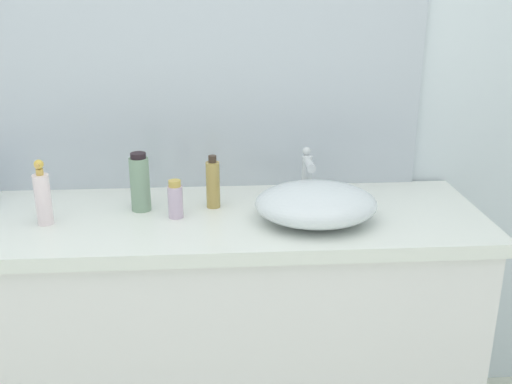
{
  "coord_description": "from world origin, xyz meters",
  "views": [
    {
      "loc": [
        0.09,
        -1.34,
        1.58
      ],
      "look_at": [
        0.21,
        0.39,
        0.97
      ],
      "focal_mm": 42.02,
      "sensor_mm": 36.0,
      "label": 1
    }
  ],
  "objects_px": {
    "lotion_bottle": "(175,200)",
    "perfume_bottle": "(140,183)",
    "soap_dispenser": "(43,197)",
    "sink_basin": "(316,204)",
    "spray_can": "(213,184)"
  },
  "relations": [
    {
      "from": "lotion_bottle",
      "to": "perfume_bottle",
      "type": "xyz_separation_m",
      "value": [
        -0.11,
        0.07,
        0.03
      ]
    },
    {
      "from": "sink_basin",
      "to": "spray_can",
      "type": "height_order",
      "value": "spray_can"
    },
    {
      "from": "sink_basin",
      "to": "spray_can",
      "type": "xyz_separation_m",
      "value": [
        -0.31,
        0.14,
        0.02
      ]
    },
    {
      "from": "lotion_bottle",
      "to": "spray_can",
      "type": "distance_m",
      "value": 0.14
    },
    {
      "from": "soap_dispenser",
      "to": "spray_can",
      "type": "distance_m",
      "value": 0.52
    },
    {
      "from": "soap_dispenser",
      "to": "perfume_bottle",
      "type": "bearing_deg",
      "value": 19.42
    },
    {
      "from": "soap_dispenser",
      "to": "lotion_bottle",
      "type": "distance_m",
      "value": 0.39
    },
    {
      "from": "soap_dispenser",
      "to": "spray_can",
      "type": "xyz_separation_m",
      "value": [
        0.51,
        0.11,
        -0.01
      ]
    },
    {
      "from": "lotion_bottle",
      "to": "perfume_bottle",
      "type": "height_order",
      "value": "perfume_bottle"
    },
    {
      "from": "soap_dispenser",
      "to": "lotion_bottle",
      "type": "relative_size",
      "value": 1.68
    },
    {
      "from": "spray_can",
      "to": "soap_dispenser",
      "type": "bearing_deg",
      "value": -167.92
    },
    {
      "from": "perfume_bottle",
      "to": "lotion_bottle",
      "type": "bearing_deg",
      "value": -31.89
    },
    {
      "from": "soap_dispenser",
      "to": "lotion_bottle",
      "type": "xyz_separation_m",
      "value": [
        0.39,
        0.03,
        -0.03
      ]
    },
    {
      "from": "soap_dispenser",
      "to": "spray_can",
      "type": "relative_size",
      "value": 1.17
    },
    {
      "from": "perfume_bottle",
      "to": "spray_can",
      "type": "relative_size",
      "value": 1.09
    }
  ]
}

